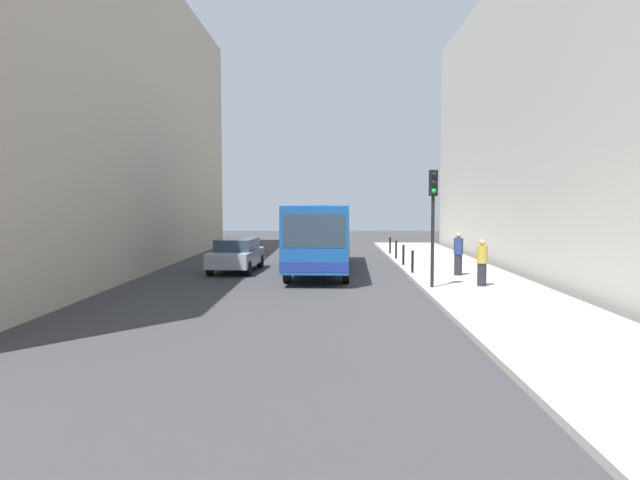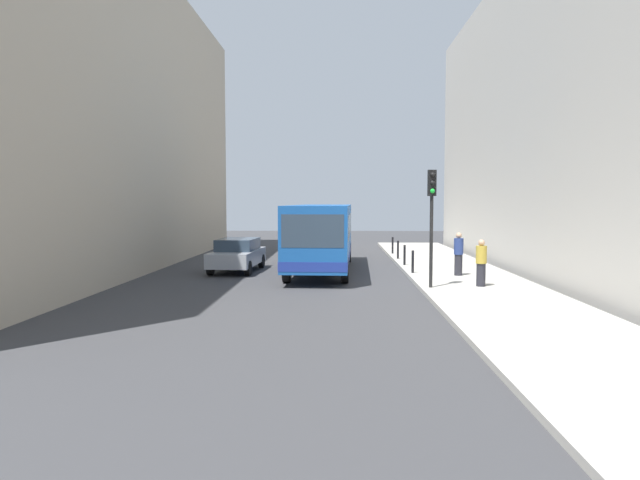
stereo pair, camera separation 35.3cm
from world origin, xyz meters
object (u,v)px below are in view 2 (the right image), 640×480
object	(u,v)px
car_behind_bus	(320,240)
pedestrian_mid_sidewalk	(459,254)
traffic_light	(432,206)
bollard_farthest	(393,245)
pedestrian_near_signal	(481,263)
bollard_mid	(405,255)
car_beside_bus	(238,254)
bus	(322,233)
bollard_far	(398,250)
bollard_near	(413,262)

from	to	relation	value
car_behind_bus	pedestrian_mid_sidewalk	world-z (taller)	pedestrian_mid_sidewalk
traffic_light	bollard_farthest	size ratio (longest dim) A/B	4.32
pedestrian_near_signal	pedestrian_mid_sidewalk	distance (m)	3.03
bollard_mid	car_beside_bus	bearing A→B (deg)	-169.11
bus	bollard_mid	world-z (taller)	bus
car_behind_bus	bollard_far	xyz separation A→B (m)	(4.32, -5.37, -0.16)
car_beside_bus	traffic_light	xyz separation A→B (m)	(7.82, -5.71, 2.22)
bollard_near	car_beside_bus	bearing A→B (deg)	168.60
car_behind_bus	bollard_mid	xyz separation A→B (m)	(4.32, -8.42, -0.16)
bollard_far	pedestrian_near_signal	xyz separation A→B (m)	(1.92, -9.90, 0.36)
car_behind_bus	bollard_farthest	bearing A→B (deg)	153.78
bollard_mid	bollard_far	world-z (taller)	same
car_beside_bus	traffic_light	world-z (taller)	traffic_light
bollard_far	bollard_near	bearing A→B (deg)	-90.00
bollard_near	bollard_mid	bearing A→B (deg)	90.00
bollard_mid	pedestrian_mid_sidewalk	distance (m)	4.23
bus	bollard_mid	xyz separation A→B (m)	(3.89, 1.17, -1.10)
traffic_light	bollard_far	distance (m)	10.51
car_beside_bus	bollard_mid	xyz separation A→B (m)	(7.72, 1.48, -0.16)
car_beside_bus	pedestrian_mid_sidewalk	bearing A→B (deg)	169.34
pedestrian_mid_sidewalk	bollard_mid	bearing A→B (deg)	-17.05
bus	bollard_far	bearing A→B (deg)	-130.81
traffic_light	bollard_far	world-z (taller)	traffic_light
pedestrian_mid_sidewalk	car_behind_bus	bearing A→B (deg)	-15.24
car_beside_bus	car_behind_bus	size ratio (longest dim) A/B	1.01
car_behind_bus	bollard_near	bearing A→B (deg)	112.81
car_beside_bus	bollard_far	size ratio (longest dim) A/B	4.73
car_beside_bus	bollard_farthest	bearing A→B (deg)	-132.31
bus	car_beside_bus	xyz separation A→B (m)	(-3.83, -0.31, -0.94)
pedestrian_mid_sidewalk	car_beside_bus	bearing A→B (deg)	34.48
traffic_light	bollard_far	size ratio (longest dim) A/B	4.32
bollard_far	bollard_farthest	bearing A→B (deg)	90.00
pedestrian_near_signal	bollard_near	bearing A→B (deg)	120.26
bollard_far	traffic_light	bearing A→B (deg)	-89.44
bollard_near	bollard_mid	xyz separation A→B (m)	(0.00, 3.04, 0.00)
car_behind_bus	bollard_mid	bearing A→B (deg)	119.33
pedestrian_near_signal	traffic_light	bearing A→B (deg)	-165.96
bollard_near	bollard_farthest	xyz separation A→B (m)	(0.00, 9.12, 0.00)
traffic_light	pedestrian_mid_sidewalk	size ratio (longest dim) A/B	2.34
bollard_near	pedestrian_near_signal	size ratio (longest dim) A/B	0.57
traffic_light	bollard_near	world-z (taller)	traffic_light
bus	bollard_farthest	size ratio (longest dim) A/B	11.68
bollard_farthest	pedestrian_near_signal	world-z (taller)	pedestrian_near_signal
traffic_light	pedestrian_mid_sidewalk	distance (m)	4.23
bollard_farthest	pedestrian_near_signal	xyz separation A→B (m)	(1.92, -12.94, 0.36)
bus	traffic_light	bearing A→B (deg)	125.37
pedestrian_near_signal	pedestrian_mid_sidewalk	bearing A→B (deg)	96.78
traffic_light	bollard_near	xyz separation A→B (m)	(-0.10, 4.15, -2.38)
traffic_light	bollard_near	distance (m)	4.79
traffic_light	bollard_mid	xyz separation A→B (m)	(-0.10, 7.19, -2.38)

